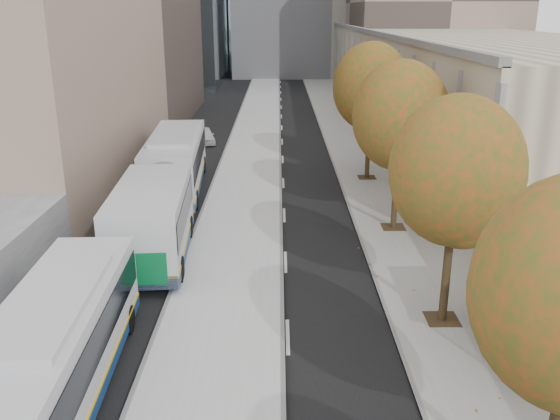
{
  "coord_description": "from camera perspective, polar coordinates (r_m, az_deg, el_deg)",
  "views": [
    {
      "loc": [
        -1.94,
        -4.81,
        10.0
      ],
      "look_at": [
        -1.88,
        17.42,
        2.5
      ],
      "focal_mm": 38.0,
      "sensor_mm": 36.0,
      "label": 1
    }
  ],
  "objects": [
    {
      "name": "distant_car",
      "position": [
        47.61,
        -7.31,
        7.13
      ],
      "size": [
        2.23,
        3.87,
        1.24
      ],
      "primitive_type": "imported",
      "rotation": [
        0.0,
        0.0,
        0.22
      ],
      "color": "silver",
      "rests_on": "ground"
    },
    {
      "name": "sidewalk",
      "position": [
        41.48,
        8.28,
        4.55
      ],
      "size": [
        4.75,
        150.0,
        0.08
      ],
      "primitive_type": "cube",
      "color": "gray",
      "rests_on": "ground"
    },
    {
      "name": "bus_shelter",
      "position": [
        19.18,
        23.49,
        -7.05
      ],
      "size": [
        1.9,
        4.4,
        2.53
      ],
      "color": "#383A3F",
      "rests_on": "sidewalk"
    },
    {
      "name": "bus_far",
      "position": [
        30.67,
        -10.77,
        2.71
      ],
      "size": [
        4.05,
        19.42,
        3.21
      ],
      "rotation": [
        0.0,
        0.0,
        0.07
      ],
      "color": "#BBBDC3",
      "rests_on": "ground"
    },
    {
      "name": "tree_c",
      "position": [
        19.25,
        16.62,
        3.57
      ],
      "size": [
        4.2,
        4.2,
        7.28
      ],
      "color": "black",
      "rests_on": "sidewalk"
    },
    {
      "name": "tree_d",
      "position": [
        27.75,
        11.51,
        8.87
      ],
      "size": [
        4.4,
        4.4,
        7.6
      ],
      "color": "black",
      "rests_on": "sidewalk"
    },
    {
      "name": "tree_e",
      "position": [
        36.49,
        8.76,
        11.64
      ],
      "size": [
        4.6,
        4.6,
        7.92
      ],
      "color": "black",
      "rests_on": "sidewalk"
    },
    {
      "name": "building_tan",
      "position": [
        71.24,
        14.41,
        13.25
      ],
      "size": [
        18.0,
        92.0,
        8.0
      ],
      "primitive_type": "cube",
      "color": "gray",
      "rests_on": "ground"
    },
    {
      "name": "bus_platform",
      "position": [
        41.07,
        -2.86,
        4.63
      ],
      "size": [
        4.25,
        150.0,
        0.15
      ],
      "primitive_type": "cube",
      "color": "#B4B4B4",
      "rests_on": "ground"
    }
  ]
}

